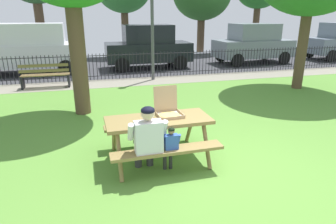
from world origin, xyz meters
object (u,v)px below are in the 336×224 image
Objects in this scene: parked_car_left at (26,48)px; park_bench_left at (45,76)px; picnic_table_foreground at (158,128)px; adult_at_table at (147,138)px; pizza_box_open at (168,110)px; child_at_table at (170,145)px; parked_car_right at (253,43)px; lamp_post_walkway at (152,9)px; parked_car_center at (148,46)px.

park_bench_left is at bearing -70.47° from parked_car_left.
picnic_table_foreground is 0.59m from adult_at_table.
pizza_box_open is 0.11× the size of parked_car_left.
park_bench_left is (-2.59, 6.18, -0.18)m from picnic_table_foreground.
child_at_table is 7.21m from park_bench_left.
parked_car_right is at bearing 52.51° from pizza_box_open.
lamp_post_walkway is 1.11× the size of parked_car_center.
lamp_post_walkway is at bearing -155.92° from parked_car_right.
parked_car_center reaches higher than adult_at_table.
park_bench_left is at bearing 112.74° from picnic_table_foreground.
park_bench_left is (-2.80, 6.03, -0.45)m from pizza_box_open.
pizza_box_open is at bearing 52.02° from adult_at_table.
picnic_table_foreground is 9.83m from parked_car_left.
parked_car_center is (1.92, 9.62, 0.35)m from adult_at_table.
pizza_box_open is 0.11× the size of lamp_post_walkway.
adult_at_table is at bearing -102.75° from lamp_post_walkway.
pizza_box_open is at bearing 34.33° from picnic_table_foreground.
pizza_box_open reaches higher than child_at_table.
picnic_table_foreground is 0.39× the size of parked_car_left.
picnic_table_foreground is at bearing -127.89° from parked_car_right.
parked_car_left is at bearing 113.22° from pizza_box_open.
child_at_table is 10.35m from parked_car_left.
parked_car_left reaches higher than park_bench_left.
child_at_table is (0.36, -0.02, -0.16)m from adult_at_table.
parked_car_right is at bearing 52.48° from adult_at_table.
parked_car_left reaches higher than parked_car_right.
adult_at_table is 0.40m from child_at_table.
parked_car_center is (1.41, 8.97, 0.15)m from pizza_box_open.
adult_at_table is at bearing -127.52° from parked_car_right.
lamp_post_walkway is (1.23, 7.06, 2.13)m from child_at_table.
child_at_table is 0.21× the size of parked_car_right.
parked_car_center is (4.21, 2.94, 0.59)m from park_bench_left.
adult_at_table is 0.30× the size of parked_car_center.
adult_at_table is 7.07m from park_bench_left.
parked_car_right reaches higher than park_bench_left.
parked_car_left reaches higher than parked_car_center.
park_bench_left is 0.40× the size of parked_car_right.
parked_car_right is (10.73, 0.00, -0.09)m from parked_car_left.
lamp_post_walkway is at bearing 80.39° from pizza_box_open.
pizza_box_open is 6.66m from park_bench_left.
parked_car_center reaches higher than picnic_table_foreground.
adult_at_table is (-0.51, -0.65, -0.21)m from pizza_box_open.
picnic_table_foreground is at bearing -100.10° from parked_car_center.
parked_car_center is at bearing 34.94° from park_bench_left.
adult_at_table is at bearing -120.18° from picnic_table_foreground.
parked_car_left is (-1.04, 2.94, 0.68)m from park_bench_left.
lamp_post_walkway reaches higher than parked_car_center.
lamp_post_walkway reaches higher than parked_car_left.
child_at_table is at bearing -99.17° from parked_car_center.
park_bench_left is at bearing -174.84° from lamp_post_walkway.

